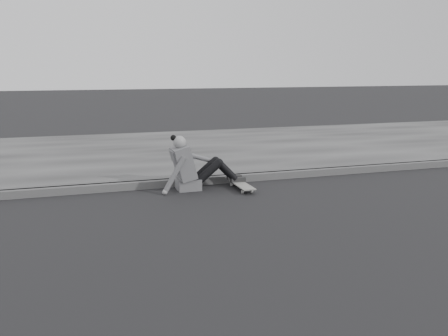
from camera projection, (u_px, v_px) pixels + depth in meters
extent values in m
plane|color=black|center=(436.00, 213.00, 6.58)|extent=(80.00, 80.00, 0.00)
cube|color=#494949|center=(335.00, 171.00, 8.97)|extent=(24.00, 0.16, 0.12)
cube|color=#3D3D3D|center=(269.00, 146.00, 11.79)|extent=(24.00, 6.00, 0.12)
cylinder|color=#A0A09A|center=(243.00, 192.00, 7.61)|extent=(0.03, 0.05, 0.05)
cylinder|color=#A0A09A|center=(252.00, 191.00, 7.65)|extent=(0.03, 0.05, 0.05)
cylinder|color=#A0A09A|center=(232.00, 184.00, 8.09)|extent=(0.03, 0.05, 0.05)
cylinder|color=#A0A09A|center=(240.00, 184.00, 8.14)|extent=(0.03, 0.05, 0.05)
cube|color=#28282B|center=(247.00, 190.00, 7.63)|extent=(0.16, 0.04, 0.03)
cube|color=#28282B|center=(236.00, 182.00, 8.11)|extent=(0.16, 0.04, 0.03)
cube|color=slate|center=(241.00, 184.00, 7.86)|extent=(0.20, 0.78, 0.02)
cube|color=#575759|center=(188.00, 184.00, 7.85)|extent=(0.36, 0.34, 0.18)
cube|color=#575759|center=(184.00, 163.00, 7.76)|extent=(0.37, 0.40, 0.57)
cube|color=#575759|center=(175.00, 156.00, 7.70)|extent=(0.14, 0.30, 0.20)
cylinder|color=gray|center=(180.00, 148.00, 7.70)|extent=(0.09, 0.09, 0.08)
sphere|color=gray|center=(179.00, 142.00, 7.68)|extent=(0.20, 0.20, 0.20)
sphere|color=black|center=(173.00, 138.00, 7.66)|extent=(0.09, 0.09, 0.09)
cylinder|color=black|center=(209.00, 172.00, 7.82)|extent=(0.43, 0.13, 0.39)
cylinder|color=black|center=(206.00, 169.00, 7.99)|extent=(0.43, 0.13, 0.39)
cylinder|color=black|center=(227.00, 171.00, 7.92)|extent=(0.35, 0.11, 0.36)
cylinder|color=black|center=(224.00, 169.00, 8.08)|extent=(0.35, 0.11, 0.36)
sphere|color=black|center=(219.00, 163.00, 7.85)|extent=(0.13, 0.13, 0.13)
sphere|color=black|center=(216.00, 161.00, 8.02)|extent=(0.13, 0.13, 0.13)
cube|color=#252525|center=(238.00, 180.00, 8.00)|extent=(0.24, 0.08, 0.07)
cube|color=#252525|center=(234.00, 177.00, 8.17)|extent=(0.24, 0.08, 0.07)
cylinder|color=#575759|center=(174.00, 175.00, 7.53)|extent=(0.38, 0.08, 0.58)
sphere|color=gray|center=(165.00, 192.00, 7.53)|extent=(0.08, 0.08, 0.08)
cylinder|color=#575759|center=(196.00, 157.00, 7.97)|extent=(0.48, 0.08, 0.21)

